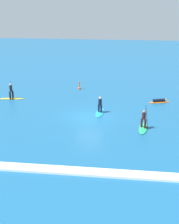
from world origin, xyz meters
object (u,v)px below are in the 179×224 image
surfer_on_orange_board (159,101)px  marker_buoy (79,88)px  surfer_on_yellow_board (11,94)px  surfer_on_green_board (143,124)px  surfer_on_blue_board (100,108)px

surfer_on_orange_board → marker_buoy: 10.64m
surfer_on_yellow_board → marker_buoy: 8.78m
surfer_on_orange_board → marker_buoy: marker_buoy is taller
surfer_on_orange_board → surfer_on_green_board: (-2.09, -7.69, 0.26)m
surfer_on_blue_board → surfer_on_orange_board: (6.32, 4.12, -0.30)m
surfer_on_orange_board → marker_buoy: (-9.76, 4.24, 0.03)m
surfer_on_green_board → surfer_on_yellow_board: bearing=-108.4°
marker_buoy → surfer_on_yellow_board: bearing=-145.0°
surfer_on_orange_board → surfer_on_yellow_board: surfer_on_yellow_board is taller
surfer_on_blue_board → surfer_on_yellow_board: 11.12m
surfer_on_yellow_board → surfer_on_green_board: surfer_on_green_board is taller
surfer_on_green_board → marker_buoy: bearing=-140.8°
surfer_on_orange_board → surfer_on_yellow_board: bearing=164.7°
surfer_on_blue_board → marker_buoy: size_ratio=2.68×
surfer_on_orange_board → surfer_on_blue_board: bearing=-164.9°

